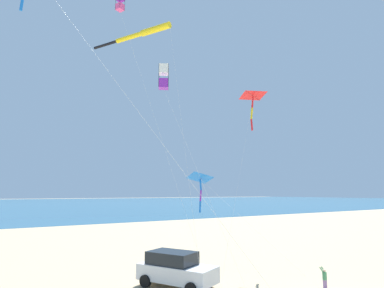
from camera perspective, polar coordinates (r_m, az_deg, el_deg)
The scene contains 8 objects.
ocean_water_strip at distance 174.64m, azimuth -28.69°, elevation -9.16°, with size 240.00×600.00×0.01m, color #285B7A.
parked_car at distance 19.15m, azimuth -2.88°, elevation -20.99°, with size 4.68×3.53×1.85m.
person_child_green_jacket at distance 20.08m, azimuth 22.20°, elevation -20.79°, with size 0.37×0.30×1.14m.
kite_box_rainbow_low_near at distance 22.76m, azimuth -4.98°, elevation 11.62°, with size 8.24×0.99×13.76m.
kite_delta_purple_drifting at distance 27.00m, azimuth 1.52°, elevation -6.01°, with size 9.52×3.02×6.84m.
kite_delta_green_low_center at distance 26.93m, azimuth 10.63°, elevation 8.29°, with size 5.18×7.56×13.23m.
kite_windsock_black_fish_shape at distance 26.00m, azimuth -8.89°, elevation 18.54°, with size 12.06×3.65×17.12m.
kite_box_orange_high_right at distance 31.95m, azimuth -12.46°, elevation 23.00°, with size 10.31×2.63×22.48m.
Camera 1 is at (8.98, -14.29, 5.09)m, focal length 30.44 mm.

